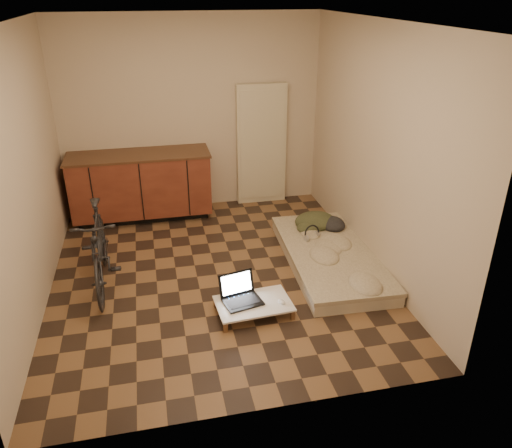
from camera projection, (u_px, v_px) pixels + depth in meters
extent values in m
cube|color=brown|center=(217.00, 274.00, 5.51)|extent=(3.50, 4.00, 0.00)
cube|color=silver|center=(207.00, 21.00, 4.38)|extent=(3.50, 4.00, 0.00)
cube|color=beige|center=(192.00, 116.00, 6.70)|extent=(3.50, 0.00, 2.60)
cube|color=beige|center=(256.00, 261.00, 3.18)|extent=(3.50, 0.00, 2.60)
cube|color=beige|center=(24.00, 175.00, 4.60)|extent=(0.00, 4.00, 2.60)
cube|color=beige|center=(376.00, 151.00, 5.28)|extent=(0.00, 4.00, 2.60)
cube|color=black|center=(144.00, 213.00, 6.87)|extent=(1.70, 0.48, 0.10)
cube|color=#592419|center=(141.00, 184.00, 6.64)|extent=(1.80, 0.60, 0.78)
cube|color=#4C2E1B|center=(138.00, 155.00, 6.47)|extent=(1.84, 0.62, 0.03)
cube|color=beige|center=(261.00, 145.00, 7.03)|extent=(0.70, 0.10, 1.70)
imported|color=black|center=(99.00, 244.00, 5.12)|extent=(0.47, 1.51, 0.97)
cube|color=beige|center=(330.00, 258.00, 5.71)|extent=(1.01, 1.99, 0.12)
cube|color=beige|center=(330.00, 252.00, 5.67)|extent=(1.03, 2.01, 0.05)
cube|color=brown|center=(225.00, 327.00, 4.58)|extent=(0.04, 0.04, 0.10)
cube|color=brown|center=(216.00, 303.00, 4.93)|extent=(0.04, 0.04, 0.10)
cube|color=brown|center=(293.00, 315.00, 4.75)|extent=(0.04, 0.04, 0.10)
cube|color=brown|center=(279.00, 292.00, 5.10)|extent=(0.04, 0.04, 0.10)
cube|color=white|center=(254.00, 304.00, 4.82)|extent=(0.75, 0.51, 0.02)
cube|color=black|center=(243.00, 302.00, 4.81)|extent=(0.40, 0.33, 0.02)
cube|color=black|center=(236.00, 283.00, 4.88)|extent=(0.36, 0.15, 0.23)
cube|color=white|center=(236.00, 283.00, 4.88)|extent=(0.31, 0.12, 0.19)
ellipsoid|color=white|center=(282.00, 302.00, 4.80)|extent=(0.09, 0.11, 0.03)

